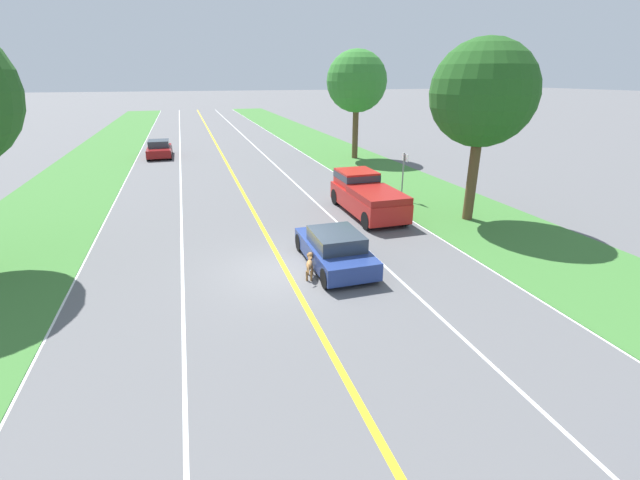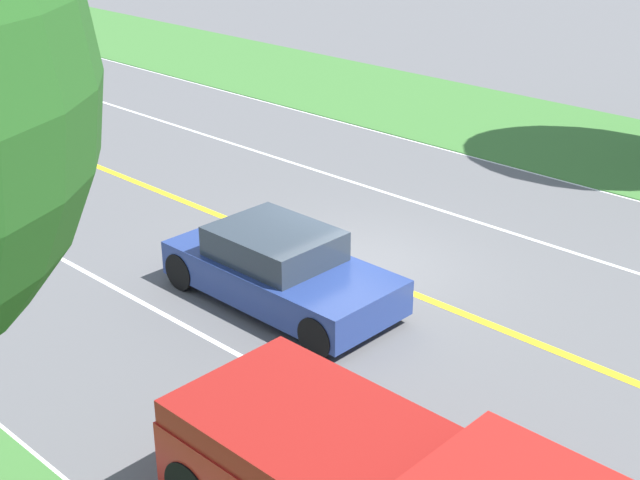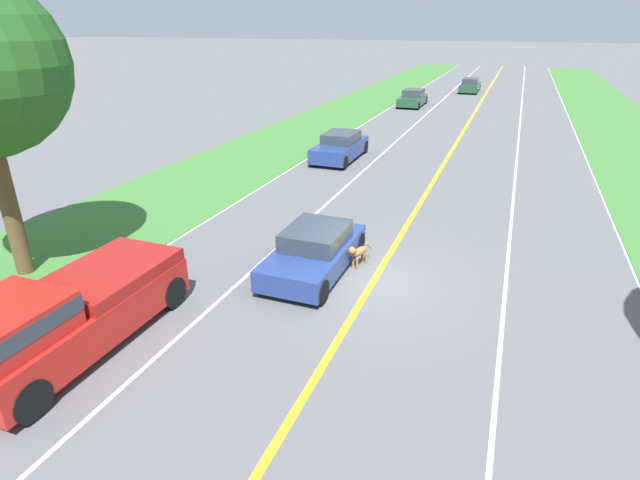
% 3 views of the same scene
% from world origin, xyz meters
% --- Properties ---
extents(ground_plane, '(400.00, 400.00, 0.00)m').
position_xyz_m(ground_plane, '(0.00, 0.00, 0.00)').
color(ground_plane, '#5B5B5E').
extents(centre_divider_line, '(0.18, 160.00, 0.01)m').
position_xyz_m(centre_divider_line, '(0.00, 0.00, 0.00)').
color(centre_divider_line, yellow).
rests_on(centre_divider_line, ground).
extents(lane_edge_line_right, '(0.14, 160.00, 0.01)m').
position_xyz_m(lane_edge_line_right, '(7.00, 0.00, 0.00)').
color(lane_edge_line_right, white).
rests_on(lane_edge_line_right, ground).
extents(lane_edge_line_left, '(0.14, 160.00, 0.01)m').
position_xyz_m(lane_edge_line_left, '(-7.00, 0.00, 0.00)').
color(lane_edge_line_left, white).
rests_on(lane_edge_line_left, ground).
extents(lane_dash_same_dir, '(0.10, 160.00, 0.01)m').
position_xyz_m(lane_dash_same_dir, '(3.50, 0.00, 0.00)').
color(lane_dash_same_dir, white).
rests_on(lane_dash_same_dir, ground).
extents(lane_dash_oncoming, '(0.10, 160.00, 0.01)m').
position_xyz_m(lane_dash_oncoming, '(-3.50, 0.00, 0.00)').
color(lane_dash_oncoming, white).
rests_on(lane_dash_oncoming, ground).
extents(grass_verge_left, '(6.00, 160.00, 0.03)m').
position_xyz_m(grass_verge_left, '(-10.00, 0.00, 0.01)').
color(grass_verge_left, '#3D7533').
rests_on(grass_verge_left, ground).
extents(ego_car, '(1.92, 4.21, 1.31)m').
position_xyz_m(ego_car, '(1.80, -0.07, 0.62)').
color(ego_car, navy).
rests_on(ego_car, ground).
extents(dog, '(0.49, 1.13, 0.79)m').
position_xyz_m(dog, '(0.68, -0.72, 0.49)').
color(dog, olive).
rests_on(dog, ground).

